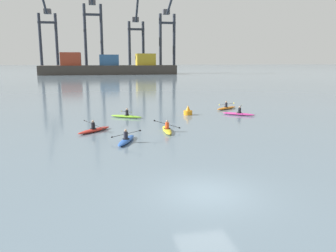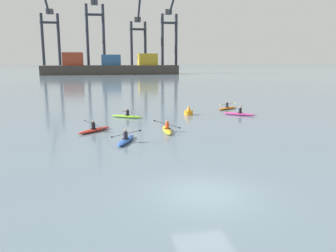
{
  "view_description": "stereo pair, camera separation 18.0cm",
  "coord_description": "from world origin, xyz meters",
  "views": [
    {
      "loc": [
        -4.3,
        -13.38,
        5.67
      ],
      "look_at": [
        0.69,
        12.36,
        0.6
      ],
      "focal_mm": 36.63,
      "sensor_mm": 36.0,
      "label": 1
    },
    {
      "loc": [
        -4.12,
        -13.42,
        5.67
      ],
      "look_at": [
        0.69,
        12.36,
        0.6
      ],
      "focal_mm": 36.63,
      "sensor_mm": 36.0,
      "label": 2
    }
  ],
  "objects": [
    {
      "name": "gantry_crane_east",
      "position": [
        23.63,
        131.98,
        16.68
      ],
      "size": [
        7.09,
        18.71,
        31.85
      ],
      "color": "#232833",
      "rests_on": "ground"
    },
    {
      "name": "kayak_yellow",
      "position": [
        0.74,
        13.09,
        0.17
      ],
      "size": [
        2.21,
        3.43,
        1.0
      ],
      "color": "yellow",
      "rests_on": "ground"
    },
    {
      "name": "kayak_lime",
      "position": [
        -1.98,
        20.5,
        0.17
      ],
      "size": [
        3.21,
        2.3,
        0.95
      ],
      "color": "#7ABC2D",
      "rests_on": "ground"
    },
    {
      "name": "gantry_crane_west_mid",
      "position": [
        -6.84,
        134.31,
        18.76
      ],
      "size": [
        7.8,
        19.84,
        36.72
      ],
      "color": "#232833",
      "rests_on": "ground"
    },
    {
      "name": "kayak_blue",
      "position": [
        -2.74,
        10.07,
        0.17
      ],
      "size": [
        2.11,
        3.4,
        0.96
      ],
      "color": "#2856B2",
      "rests_on": "ground"
    },
    {
      "name": "container_barge",
      "position": [
        -1.16,
        126.31,
        2.89
      ],
      "size": [
        52.87,
        10.59,
        8.51
      ],
      "color": "#38332D",
      "rests_on": "ground"
    },
    {
      "name": "kayak_magenta",
      "position": [
        9.65,
        19.87,
        0.17
      ],
      "size": [
        3.08,
        2.52,
        1.02
      ],
      "color": "#C13384",
      "rests_on": "ground"
    },
    {
      "name": "gantry_crane_east_mid",
      "position": [
        11.31,
        139.85,
        15.43
      ],
      "size": [
        7.23,
        15.7,
        32.18
      ],
      "color": "#232833",
      "rests_on": "ground"
    },
    {
      "name": "channel_buoy",
      "position": [
        4.5,
        21.06,
        0.36
      ],
      "size": [
        0.9,
        0.9,
        1.0
      ],
      "color": "orange",
      "rests_on": "ground"
    },
    {
      "name": "kayak_orange",
      "position": [
        9.97,
        24.29,
        0.17
      ],
      "size": [
        3.18,
        2.36,
        0.95
      ],
      "color": "orange",
      "rests_on": "ground"
    },
    {
      "name": "kayak_red",
      "position": [
        -5.01,
        14.13,
        0.17
      ],
      "size": [
        2.8,
        2.85,
        0.95
      ],
      "color": "red",
      "rests_on": "ground"
    },
    {
      "name": "gantry_crane_west",
      "position": [
        -25.34,
        139.24,
        17.16
      ],
      "size": [
        7.7,
        21.55,
        34.04
      ],
      "color": "#232833",
      "rests_on": "ground"
    },
    {
      "name": "ground_plane",
      "position": [
        0.0,
        0.0,
        0.0
      ],
      "size": [
        800.0,
        800.0,
        0.0
      ],
      "primitive_type": "plane",
      "color": "slate"
    }
  ]
}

